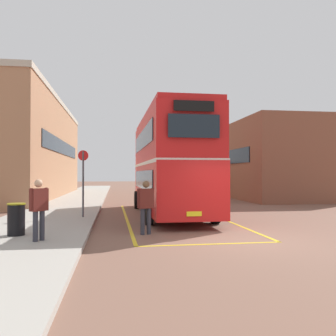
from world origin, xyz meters
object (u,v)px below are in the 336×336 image
(litter_bin, at_px, (16,219))
(bus_stop_sign, at_px, (83,177))
(pedestrian_boarding, at_px, (146,203))
(pedestrian_waiting_near, at_px, (39,205))
(double_decker_bus, at_px, (169,163))
(single_deck_bus, at_px, (188,177))

(litter_bin, bearing_deg, bus_stop_sign, 70.27)
(pedestrian_boarding, bearing_deg, pedestrian_waiting_near, -154.63)
(pedestrian_waiting_near, bearing_deg, litter_bin, 129.79)
(pedestrian_boarding, bearing_deg, double_decker_bus, 73.82)
(litter_bin, relative_size, bus_stop_sign, 0.34)
(pedestrian_boarding, height_order, bus_stop_sign, bus_stop_sign)
(pedestrian_waiting_near, xyz_separation_m, litter_bin, (-0.86, 1.03, -0.50))
(single_deck_bus, xyz_separation_m, pedestrian_waiting_near, (-9.27, -25.44, -0.52))
(single_deck_bus, distance_m, pedestrian_waiting_near, 27.08)
(pedestrian_waiting_near, bearing_deg, pedestrian_boarding, 25.37)
(pedestrian_boarding, height_order, pedestrian_waiting_near, pedestrian_waiting_near)
(double_decker_bus, height_order, pedestrian_boarding, double_decker_bus)
(double_decker_bus, distance_m, litter_bin, 8.25)
(pedestrian_waiting_near, bearing_deg, bus_stop_sign, 82.47)
(pedestrian_boarding, relative_size, pedestrian_waiting_near, 1.04)
(double_decker_bus, bearing_deg, pedestrian_waiting_near, -123.97)
(litter_bin, height_order, bus_stop_sign, bus_stop_sign)
(single_deck_bus, relative_size, pedestrian_boarding, 5.04)
(pedestrian_waiting_near, xyz_separation_m, bus_stop_sign, (0.71, 5.41, 0.72))
(pedestrian_waiting_near, relative_size, litter_bin, 1.76)
(single_deck_bus, height_order, bus_stop_sign, single_deck_bus)
(pedestrian_waiting_near, bearing_deg, single_deck_bus, 69.99)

